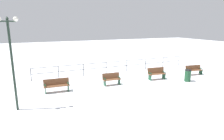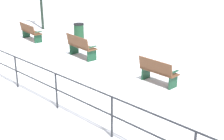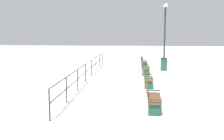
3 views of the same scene
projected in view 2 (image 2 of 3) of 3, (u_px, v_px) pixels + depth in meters
ground_plane at (117, 69)px, 12.05m from camera, size 80.00×80.00×0.00m
bench_second at (158, 71)px, 10.49m from camera, size 0.57×1.37×0.88m
bench_third at (81, 46)px, 13.18m from camera, size 0.69×1.54×0.96m
bench_fourth at (30, 32)px, 15.90m from camera, size 0.69×1.63×0.84m
waterfront_railing at (34, 75)px, 9.44m from camera, size 0.05×15.08×1.06m
trash_bin at (79, 33)px, 15.45m from camera, size 0.50×0.50×0.95m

